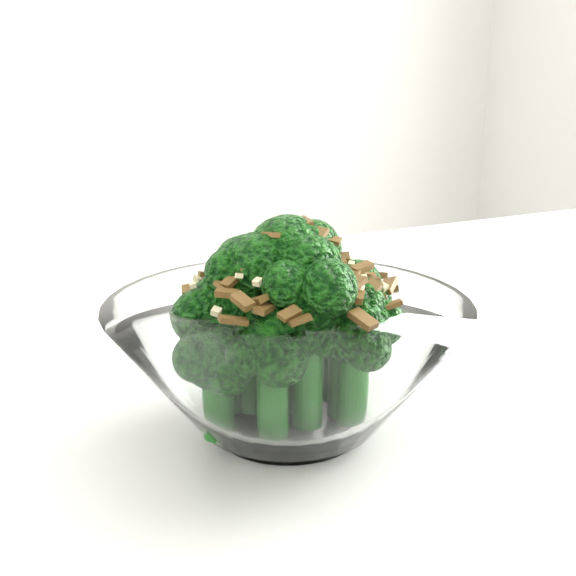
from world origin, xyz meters
name	(u,v)px	position (x,y,z in m)	size (l,w,h in m)	color
table	(398,425)	(0.13, -0.06, 0.68)	(1.22, 0.83, 0.75)	white
broccoli_dish	(288,349)	(-0.02, -0.14, 0.81)	(0.24, 0.24, 0.15)	white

